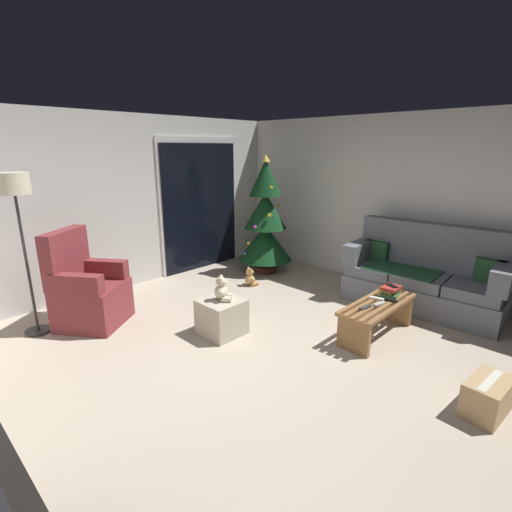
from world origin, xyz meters
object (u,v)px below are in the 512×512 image
ottoman (222,317)px  coffee_table (377,314)px  remote_black (390,300)px  floor_lamp (16,200)px  couch (424,278)px  remote_silver (380,304)px  remote_white (377,298)px  cardboard_box_taped_mid_floor (487,397)px  remote_graphite (365,307)px  cell_phone (392,286)px  christmas_tree (265,222)px  teddy_bear_cream (222,290)px  armchair (87,292)px  book_stack (390,290)px  teddy_bear_honey_by_tree (250,278)px

ottoman → coffee_table: bearing=-47.7°
remote_black → floor_lamp: floor_lamp is taller
couch → remote_silver: bearing=-179.8°
remote_white → cardboard_box_taped_mid_floor: 1.48m
remote_graphite → cell_phone: bearing=95.6°
christmas_tree → teddy_bear_cream: size_ratio=6.78×
ottoman → couch: bearing=-29.2°
remote_black → ottoman: 1.88m
armchair → ottoman: armchair is taller
remote_black → book_stack: size_ratio=0.54×
remote_silver → christmas_tree: 2.67m
teddy_bear_cream → teddy_bear_honey_by_tree: size_ratio=1.00×
armchair → cell_phone: bearing=-47.1°
remote_black → teddy_bear_cream: bearing=134.3°
floor_lamp → ottoman: size_ratio=4.05×
coffee_table → teddy_bear_cream: (-1.15, 1.26, 0.26)m
armchair → teddy_bear_cream: bearing=-55.0°
couch → remote_silver: size_ratio=12.73×
christmas_tree → remote_white: bearing=-107.3°
floor_lamp → teddy_bear_cream: 2.33m
ottoman → teddy_bear_cream: 0.32m
remote_graphite → remote_silver: size_ratio=1.00×
remote_silver → christmas_tree: size_ratio=0.08×
armchair → teddy_bear_cream: size_ratio=3.96×
book_stack → teddy_bear_honey_by_tree: (-0.16, 2.13, -0.32)m
remote_black → teddy_bear_honey_by_tree: remote_black is taller
ottoman → teddy_bear_honey_by_tree: size_ratio=1.54×
coffee_table → remote_white: bearing=37.8°
remote_silver → cardboard_box_taped_mid_floor: 1.34m
remote_graphite → teddy_bear_cream: teddy_bear_cream is taller
coffee_table → remote_black: size_ratio=7.05×
couch → christmas_tree: size_ratio=1.03×
christmas_tree → cardboard_box_taped_mid_floor: size_ratio=4.15×
coffee_table → cardboard_box_taped_mid_floor: 1.38m
remote_white → ottoman: size_ratio=0.35×
armchair → floor_lamp: bearing=158.1°
coffee_table → christmas_tree: (0.82, 2.45, 0.59)m
couch → remote_black: bearing=-178.0°
remote_graphite → christmas_tree: 2.68m
cell_phone → armchair: bearing=156.6°
cell_phone → floor_lamp: (-2.93, 2.80, 1.00)m
remote_silver → christmas_tree: (0.87, 2.49, 0.45)m
couch → floor_lamp: bearing=143.1°
remote_black → armchair: size_ratio=0.14×
couch → teddy_bear_honey_by_tree: (-1.02, 2.18, -0.28)m
remote_black → cardboard_box_taped_mid_floor: remote_black is taller
book_stack → teddy_bear_cream: teddy_bear_cream is taller
couch → remote_graphite: size_ratio=12.73×
remote_graphite → book_stack: book_stack is taller
christmas_tree → teddy_bear_honey_by_tree: 1.03m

